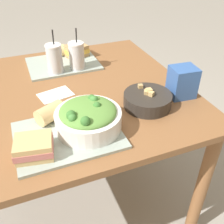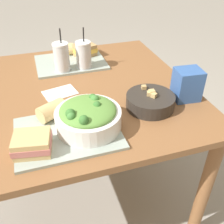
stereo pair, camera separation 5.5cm
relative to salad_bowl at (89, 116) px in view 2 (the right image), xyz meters
The scene contains 14 objects.
ground_plane 0.86m from the salad_bowl, 90.27° to the left, with size 12.00×12.00×0.00m, color gray.
dining_table 0.35m from the salad_bowl, 90.27° to the left, with size 1.11×1.05×0.74m.
tray_near 0.10m from the salad_bowl, behind, with size 0.38×0.29×0.01m.
tray_far 0.61m from the salad_bowl, 86.35° to the left, with size 0.38×0.29×0.01m.
salad_bowl is the anchor object (origin of this frame).
soup_bowl 0.29m from the salad_bowl, 13.41° to the left, with size 0.20×0.20×0.08m.
sandwich_near 0.22m from the salad_bowl, 161.27° to the right, with size 0.14×0.12×0.06m.
baguette_near 0.16m from the salad_bowl, 140.03° to the left, with size 0.13×0.11×0.07m.
sandwich_far 0.69m from the salad_bowl, 78.78° to the left, with size 0.15×0.14×0.06m.
baguette_far 0.72m from the salad_bowl, 87.86° to the left, with size 0.12×0.08×0.07m.
drink_cup_dark 0.51m from the salad_bowl, 92.12° to the left, with size 0.08×0.08×0.22m.
drink_cup_red 0.52m from the salad_bowl, 79.28° to the left, with size 0.08×0.08×0.22m.
chip_bag 0.47m from the salad_bowl, 10.56° to the left, with size 0.12×0.11×0.14m.
napkin_folded 0.31m from the salad_bowl, 102.69° to the left, with size 0.17×0.13×0.00m.
Camera 2 is at (-0.15, -1.08, 1.37)m, focal length 42.00 mm.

